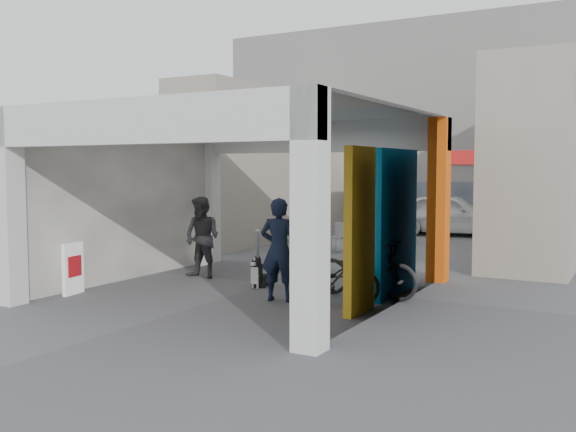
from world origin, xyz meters
The scene contains 21 objects.
ground centered at (0.00, 0.00, 0.00)m, with size 90.00×90.00×0.00m, color #525256.
arcade_canopy centered at (0.54, -0.82, 2.30)m, with size 6.40×6.45×6.40m.
far_building centered at (0.00, 13.99, 3.99)m, with size 18.00×4.08×8.00m.
plaza_bldg_left centered at (-4.50, 7.50, 2.50)m, with size 2.00×9.00×5.00m, color #A19685.
plaza_bldg_right centered at (4.50, 7.50, 2.50)m, with size 2.00×9.00×5.00m, color #A19685.
bollard_left centered at (-1.71, 2.24, 0.43)m, with size 0.09×0.09×0.85m, color #919499.
bollard_center centered at (0.03, 2.32, 0.47)m, with size 0.09×0.09×0.93m, color #919499.
bollard_right centered at (1.68, 2.50, 0.44)m, with size 0.09×0.09×0.88m, color #919499.
advert_board_near centered at (-2.75, -2.82, 0.51)m, with size 0.18×0.56×1.00m.
advert_board_far centered at (-2.75, 1.41, 0.51)m, with size 0.10×0.55×1.00m.
cafe_set centered at (-1.47, 5.15, 0.30)m, with size 1.40×1.13×0.85m.
produce_stand centered at (-2.11, 5.50, 0.33)m, with size 1.25×0.68×0.82m.
crate_stack centered at (0.17, 8.30, 0.28)m, with size 0.47×0.38×0.56m.
border_collie centered at (0.00, -0.47, 0.26)m, with size 0.24×0.48×0.66m.
man_with_dog centered at (1.04, -1.42, 0.95)m, with size 0.69×0.45×1.90m, color black.
man_back_turned centered at (-1.67, -0.12, 0.90)m, with size 0.88×0.68×1.80m, color #373739.
man_elderly centered at (1.14, 2.27, 0.73)m, with size 0.72×0.47×1.46m, color #5E8AB7.
man_crates centered at (-0.02, 7.29, 0.97)m, with size 1.13×0.47×1.94m, color black.
bicycle_front centered at (2.30, -0.36, 0.54)m, with size 0.72×2.07×1.09m, color black.
bicycle_rear centered at (2.09, -1.29, 0.49)m, with size 0.46×1.63×0.98m, color black.
white_van centered at (0.71, 11.50, 0.75)m, with size 1.78×4.43×1.51m, color white.
Camera 1 is at (6.84, -11.49, 2.46)m, focal length 40.00 mm.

